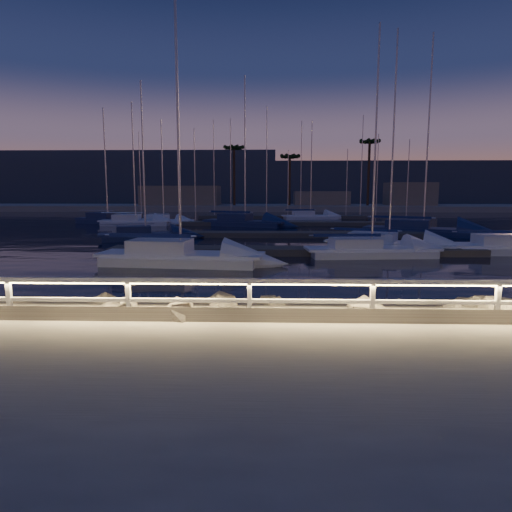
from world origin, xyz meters
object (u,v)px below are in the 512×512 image
(sailboat_l, at_px, (420,229))
(sailboat_n, at_px, (162,220))
(sailboat_j, at_px, (134,221))
(sailboat_g, at_px, (243,222))
(sailboat_k, at_px, (309,216))
(sailboat_d, at_px, (385,243))
(guard_rail, at_px, (329,290))
(sailboat_c, at_px, (368,250))
(sailboat_i, at_px, (106,219))
(sailboat_b, at_px, (177,256))
(sailboat_f, at_px, (143,235))

(sailboat_l, bearing_deg, sailboat_n, 178.74)
(sailboat_j, relative_size, sailboat_l, 0.79)
(sailboat_g, height_order, sailboat_j, sailboat_g)
(sailboat_k, bearing_deg, sailboat_d, -95.60)
(sailboat_d, height_order, sailboat_g, sailboat_g)
(guard_rail, relative_size, sailboat_k, 3.52)
(sailboat_c, distance_m, sailboat_i, 35.26)
(guard_rail, xyz_separation_m, sailboat_j, (-16.08, 37.68, -0.94))
(sailboat_g, height_order, sailboat_k, sailboat_g)
(sailboat_b, bearing_deg, sailboat_c, 22.57)
(sailboat_g, xyz_separation_m, sailboat_j, (-11.80, 0.58, -0.03))
(sailboat_d, bearing_deg, sailboat_l, 85.38)
(sailboat_k, bearing_deg, sailboat_g, -134.64)
(sailboat_b, height_order, sailboat_k, sailboat_b)
(guard_rail, height_order, sailboat_n, sailboat_n)
(sailboat_b, distance_m, sailboat_j, 27.49)
(sailboat_i, xyz_separation_m, sailboat_n, (6.67, -1.01, -0.06))
(guard_rail, height_order, sailboat_d, sailboat_d)
(sailboat_c, relative_size, sailboat_k, 1.02)
(guard_rail, relative_size, sailboat_i, 3.42)
(guard_rail, height_order, sailboat_f, sailboat_f)
(sailboat_b, bearing_deg, sailboat_n, 110.70)
(sailboat_l, bearing_deg, sailboat_d, -94.76)
(guard_rail, xyz_separation_m, sailboat_n, (-13.46, 39.64, -0.97))
(sailboat_d, height_order, sailboat_n, sailboat_d)
(sailboat_i, bearing_deg, sailboat_f, -47.52)
(guard_rail, relative_size, sailboat_b, 3.08)
(sailboat_f, distance_m, sailboat_g, 15.26)
(sailboat_l, bearing_deg, sailboat_g, 173.68)
(guard_rail, height_order, sailboat_k, sailboat_k)
(sailboat_k, xyz_separation_m, sailboat_l, (7.66, -20.47, 0.06))
(sailboat_g, distance_m, sailboat_n, 9.53)
(sailboat_g, bearing_deg, sailboat_c, -46.33)
(sailboat_g, bearing_deg, sailboat_n, -172.89)
(sailboat_b, height_order, sailboat_g, sailboat_g)
(sailboat_d, xyz_separation_m, sailboat_f, (-17.06, 5.15, 0.00))
(guard_rail, distance_m, sailboat_c, 15.72)
(sailboat_d, distance_m, sailboat_n, 28.85)
(sailboat_j, xyz_separation_m, sailboat_n, (2.62, 1.97, -0.03))
(sailboat_d, xyz_separation_m, sailboat_j, (-22.03, 19.38, 0.03))
(sailboat_f, xyz_separation_m, sailboat_j, (-4.98, 14.23, 0.03))
(sailboat_f, height_order, sailboat_i, sailboat_i)
(sailboat_k, xyz_separation_m, sailboat_n, (-17.07, -8.89, -0.00))
(sailboat_c, bearing_deg, sailboat_n, 120.65)
(sailboat_n, bearing_deg, sailboat_g, -0.61)
(sailboat_f, relative_size, sailboat_i, 0.91)
(sailboat_f, bearing_deg, sailboat_n, 79.09)
(sailboat_g, relative_size, sailboat_n, 1.35)
(sailboat_d, xyz_separation_m, sailboat_l, (5.32, 9.76, 0.06))
(sailboat_d, bearing_deg, sailboat_b, -128.73)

